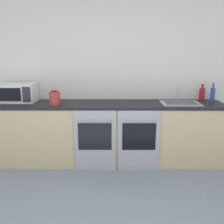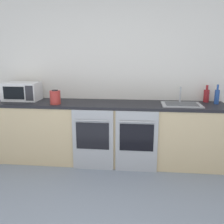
% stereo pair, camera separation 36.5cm
% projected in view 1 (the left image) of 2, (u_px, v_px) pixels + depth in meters
% --- Properties ---
extents(wall_back, '(10.00, 0.06, 2.60)m').
position_uv_depth(wall_back, '(108.00, 73.00, 3.86)').
color(wall_back, silver).
rests_on(wall_back, ground_plane).
extents(counter_back, '(3.39, 0.64, 0.90)m').
position_uv_depth(counter_back, '(107.00, 132.00, 3.73)').
color(counter_back, '#D1B789').
rests_on(counter_back, ground_plane).
extents(oven_left, '(0.57, 0.06, 0.86)m').
position_uv_depth(oven_left, '(95.00, 141.00, 3.42)').
color(oven_left, '#A8AAAF').
rests_on(oven_left, ground_plane).
extents(oven_right, '(0.57, 0.06, 0.86)m').
position_uv_depth(oven_right, '(139.00, 141.00, 3.41)').
color(oven_right, '#A8AAAF').
rests_on(oven_right, ground_plane).
extents(microwave, '(0.53, 0.33, 0.27)m').
position_uv_depth(microwave, '(17.00, 93.00, 3.68)').
color(microwave, silver).
rests_on(microwave, counter_back).
extents(bottle_red, '(0.08, 0.08, 0.25)m').
position_uv_depth(bottle_red, '(202.00, 94.00, 3.82)').
color(bottle_red, maroon).
rests_on(bottle_red, counter_back).
extents(bottle_blue, '(0.07, 0.07, 0.28)m').
position_uv_depth(bottle_blue, '(213.00, 95.00, 3.69)').
color(bottle_blue, '#234793').
rests_on(bottle_blue, counter_back).
extents(kettle, '(0.15, 0.15, 0.20)m').
position_uv_depth(kettle, '(55.00, 98.00, 3.45)').
color(kettle, '#B2332D').
rests_on(kettle, counter_back).
extents(sink, '(0.54, 0.39, 0.24)m').
position_uv_depth(sink, '(180.00, 103.00, 3.57)').
color(sink, '#A8AAAF').
rests_on(sink, counter_back).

